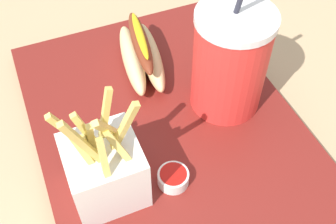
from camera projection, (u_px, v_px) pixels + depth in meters
name	position (u px, v px, depth m)	size (l,w,h in m)	color
ground_plane	(168.00, 139.00, 0.60)	(2.40, 2.40, 0.02)	tan
food_tray	(168.00, 130.00, 0.59)	(0.49, 0.35, 0.02)	maroon
soda_cup	(230.00, 61.00, 0.55)	(0.10, 0.10, 0.24)	red
fries_basket	(104.00, 169.00, 0.48)	(0.08, 0.09, 0.16)	white
hot_dog_1	(141.00, 54.00, 0.64)	(0.16, 0.08, 0.07)	#E5C689
ketchup_cup_2	(173.00, 177.00, 0.52)	(0.04, 0.04, 0.02)	white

